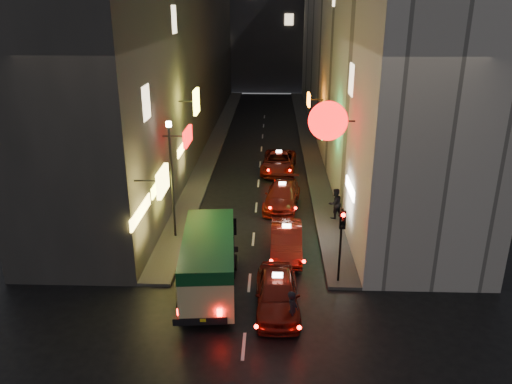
# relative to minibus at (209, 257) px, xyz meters

# --- Properties ---
(building_left) EXTENTS (7.47, 52.18, 18.00)m
(building_left) POSITION_rel_minibus_xyz_m (-6.30, 26.22, 7.34)
(building_left) COLOR #383532
(building_left) RESTS_ON ground
(building_right) EXTENTS (8.30, 52.00, 18.00)m
(building_right) POSITION_rel_minibus_xyz_m (9.70, 26.22, 7.34)
(building_right) COLOR beige
(building_right) RESTS_ON ground
(building_far) EXTENTS (30.00, 10.00, 22.00)m
(building_far) POSITION_rel_minibus_xyz_m (1.70, 58.22, 9.34)
(building_far) COLOR #2F2F34
(building_far) RESTS_ON ground
(sidewalk_left) EXTENTS (1.50, 52.00, 0.15)m
(sidewalk_left) POSITION_rel_minibus_xyz_m (-2.55, 26.22, -1.58)
(sidewalk_left) COLOR #413F3C
(sidewalk_left) RESTS_ON ground
(sidewalk_right) EXTENTS (1.50, 52.00, 0.15)m
(sidewalk_right) POSITION_rel_minibus_xyz_m (5.95, 26.22, -1.58)
(sidewalk_right) COLOR #413F3C
(sidewalk_right) RESTS_ON ground
(minibus) EXTENTS (2.63, 6.27, 2.63)m
(minibus) POSITION_rel_minibus_xyz_m (0.00, 0.00, 0.00)
(minibus) COLOR #DACB88
(minibus) RESTS_ON ground
(taxi_near) EXTENTS (2.40, 5.57, 1.92)m
(taxi_near) POSITION_rel_minibus_xyz_m (2.94, -1.32, -0.78)
(taxi_near) COLOR maroon
(taxi_near) RESTS_ON ground
(taxi_second) EXTENTS (2.26, 5.33, 1.86)m
(taxi_second) POSITION_rel_minibus_xyz_m (3.42, 3.62, -0.82)
(taxi_second) COLOR maroon
(taxi_second) RESTS_ON ground
(taxi_third) EXTENTS (2.80, 5.46, 1.83)m
(taxi_third) POSITION_rel_minibus_xyz_m (3.30, 9.99, -0.83)
(taxi_third) COLOR maroon
(taxi_third) RESTS_ON ground
(taxi_far) EXTENTS (2.64, 5.58, 1.90)m
(taxi_far) POSITION_rel_minibus_xyz_m (3.15, 16.98, -0.80)
(taxi_far) COLOR maroon
(taxi_far) RESTS_ON ground
(pedestrian_crossing) EXTENTS (0.53, 0.71, 1.93)m
(pedestrian_crossing) POSITION_rel_minibus_xyz_m (3.51, -2.73, -0.69)
(pedestrian_crossing) COLOR black
(pedestrian_crossing) RESTS_ON ground
(pedestrian_sidewalk) EXTENTS (0.91, 0.81, 2.05)m
(pedestrian_sidewalk) POSITION_rel_minibus_xyz_m (6.32, 7.91, -0.49)
(pedestrian_sidewalk) COLOR black
(pedestrian_sidewalk) RESTS_ON sidewalk_right
(traffic_light) EXTENTS (0.26, 0.43, 3.50)m
(traffic_light) POSITION_rel_minibus_xyz_m (5.70, 0.70, 1.03)
(traffic_light) COLOR black
(traffic_light) RESTS_ON sidewalk_right
(lamp_post) EXTENTS (0.28, 0.28, 6.22)m
(lamp_post) POSITION_rel_minibus_xyz_m (-2.50, 5.22, 2.06)
(lamp_post) COLOR black
(lamp_post) RESTS_ON sidewalk_left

